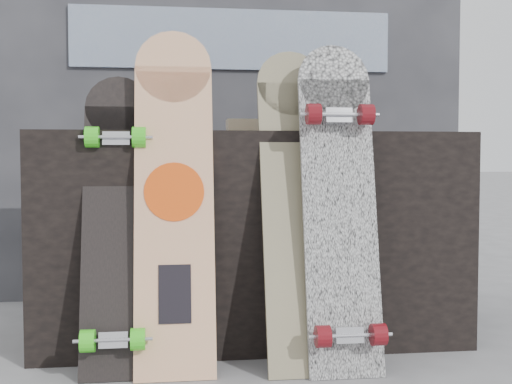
{
  "coord_description": "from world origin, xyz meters",
  "views": [
    {
      "loc": [
        -0.3,
        -1.99,
        0.7
      ],
      "look_at": [
        -0.02,
        0.2,
        0.59
      ],
      "focal_mm": 45.0,
      "sensor_mm": 36.0,
      "label": 1
    }
  ],
  "objects": [
    {
      "name": "longboard_cascadia",
      "position": [
        0.25,
        0.08,
        0.57
      ],
      "size": [
        0.25,
        0.31,
        1.1
      ],
      "rotation": [
        -0.21,
        0.0,
        0.0
      ],
      "color": "white",
      "rests_on": "ground"
    },
    {
      "name": "skateboard_dark",
      "position": [
        -0.49,
        0.17,
        0.51
      ],
      "size": [
        0.22,
        0.35,
        0.99
      ],
      "rotation": [
        -0.28,
        0.0,
        0.0
      ],
      "color": "black",
      "rests_on": "ground"
    },
    {
      "name": "booth",
      "position": [
        0.0,
        1.35,
        1.1
      ],
      "size": [
        2.4,
        0.22,
        2.2
      ],
      "color": "#302F34",
      "rests_on": "ground"
    },
    {
      "name": "longboard_geisha",
      "position": [
        -0.3,
        0.16,
        0.61
      ],
      "size": [
        0.26,
        0.29,
        1.15
      ],
      "rotation": [
        -0.24,
        0.0,
        0.0
      ],
      "color": "beige",
      "rests_on": "ground"
    },
    {
      "name": "merch_box_flat",
      "position": [
        0.02,
        0.57,
        0.83
      ],
      "size": [
        0.22,
        0.1,
        0.06
      ],
      "primitive_type": "cube",
      "color": "#D1B78C",
      "rests_on": "vendor_table"
    },
    {
      "name": "ground",
      "position": [
        0.0,
        0.0,
        0.0
      ],
      "size": [
        60.0,
        60.0,
        0.0
      ],
      "primitive_type": "plane",
      "color": "slate",
      "rests_on": "ground"
    },
    {
      "name": "vendor_table",
      "position": [
        0.0,
        0.5,
        0.4
      ],
      "size": [
        1.6,
        0.6,
        0.8
      ],
      "primitive_type": "cube",
      "color": "black",
      "rests_on": "ground"
    },
    {
      "name": "merch_box_purple",
      "position": [
        -0.49,
        0.6,
        0.85
      ],
      "size": [
        0.18,
        0.12,
        0.1
      ],
      "primitive_type": "cube",
      "color": "#493F82",
      "rests_on": "vendor_table"
    },
    {
      "name": "merch_box_small",
      "position": [
        0.31,
        0.41,
        0.86
      ],
      "size": [
        0.14,
        0.14,
        0.12
      ],
      "primitive_type": "cube",
      "color": "#493F82",
      "rests_on": "vendor_table"
    },
    {
      "name": "longboard_celtic",
      "position": [
        0.12,
        0.16,
        0.58
      ],
      "size": [
        0.24,
        0.33,
        1.09
      ],
      "rotation": [
        -0.28,
        0.0,
        0.0
      ],
      "color": "#CEC08C",
      "rests_on": "ground"
    }
  ]
}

